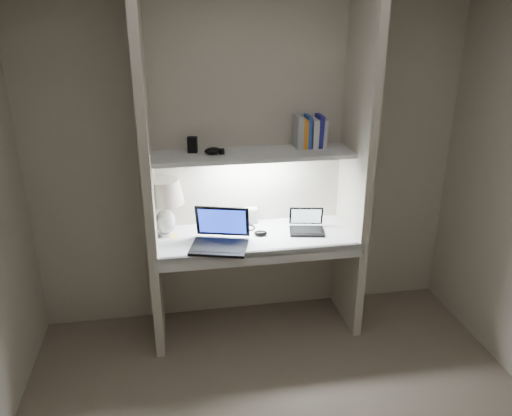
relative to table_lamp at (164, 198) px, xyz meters
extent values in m
cube|color=beige|center=(0.64, 0.16, 0.20)|extent=(3.20, 0.01, 2.50)
cube|color=beige|center=(-0.09, -0.12, 0.20)|extent=(0.06, 0.55, 2.50)
cube|color=beige|center=(1.37, -0.12, 0.20)|extent=(0.06, 0.55, 2.50)
cube|color=white|center=(0.64, -0.12, -0.30)|extent=(1.40, 0.55, 0.04)
cube|color=silver|center=(0.64, -0.38, -0.33)|extent=(1.46, 0.03, 0.10)
cube|color=silver|center=(0.64, -0.02, 0.30)|extent=(1.40, 0.36, 0.03)
cube|color=white|center=(0.64, -0.02, 0.27)|extent=(0.60, 0.04, 0.02)
cylinder|color=white|center=(0.00, 0.00, -0.27)|extent=(0.11, 0.11, 0.02)
ellipsoid|color=white|center=(0.00, 0.00, -0.18)|extent=(0.14, 0.14, 0.18)
cylinder|color=white|center=(0.00, 0.00, -0.07)|extent=(0.02, 0.02, 0.08)
sphere|color=#FFD899|center=(0.00, 0.00, 0.00)|extent=(0.04, 0.04, 0.04)
cube|color=black|center=(0.35, -0.29, -0.28)|extent=(0.44, 0.36, 0.02)
cube|color=black|center=(0.35, -0.29, -0.27)|extent=(0.36, 0.27, 0.00)
cube|color=black|center=(0.40, -0.14, -0.15)|extent=(0.39, 0.17, 0.24)
cube|color=#1731C5|center=(0.40, -0.14, -0.15)|extent=(0.34, 0.14, 0.19)
cube|color=black|center=(1.02, -0.13, -0.28)|extent=(0.28, 0.22, 0.02)
cube|color=black|center=(1.02, -0.13, -0.27)|extent=(0.23, 0.16, 0.00)
cube|color=black|center=(1.04, -0.03, -0.19)|extent=(0.26, 0.10, 0.15)
cube|color=silver|center=(1.04, -0.04, -0.19)|extent=(0.22, 0.08, 0.12)
cube|color=silver|center=(0.64, 0.11, -0.22)|extent=(0.09, 0.07, 0.13)
ellipsoid|color=black|center=(0.68, -0.12, -0.27)|extent=(0.11, 0.08, 0.04)
torus|color=black|center=(0.60, 0.01, -0.28)|extent=(0.14, 0.14, 0.01)
cube|color=yellow|center=(0.04, -0.02, -0.28)|extent=(0.09, 0.09, 0.00)
cube|color=silver|center=(1.17, 0.06, 0.41)|extent=(0.03, 0.15, 0.21)
cube|color=navy|center=(1.14, 0.06, 0.43)|extent=(0.04, 0.15, 0.23)
cube|color=silver|center=(1.10, 0.06, 0.41)|extent=(0.04, 0.15, 0.21)
cube|color=blue|center=(1.05, 0.06, 0.43)|extent=(0.03, 0.15, 0.23)
cube|color=orange|center=(1.02, 0.06, 0.41)|extent=(0.03, 0.15, 0.21)
cube|color=#B3B1B6|center=(0.98, 0.06, 0.43)|extent=(0.04, 0.15, 0.23)
cube|color=black|center=(0.22, 0.05, 0.37)|extent=(0.07, 0.06, 0.11)
ellipsoid|color=black|center=(0.35, -0.03, 0.34)|extent=(0.14, 0.12, 0.05)
camera|label=1|loc=(0.08, -3.37, 1.23)|focal=35.00mm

